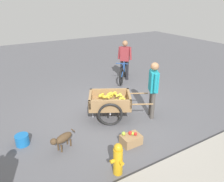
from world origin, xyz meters
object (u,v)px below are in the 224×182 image
(cyclist_person, at_px, (125,57))
(dog, at_px, (62,139))
(apple_crate, at_px, (131,139))
(vendor_person, at_px, (153,86))
(bicycle, at_px, (124,72))
(plastic_bucket, at_px, (22,140))
(fire_hydrant, at_px, (118,159))
(fruit_cart, at_px, (110,103))

(cyclist_person, height_order, dog, cyclist_person)
(dog, distance_m, apple_crate, 1.52)
(vendor_person, bearing_deg, dog, 3.08)
(bicycle, distance_m, plastic_bucket, 4.78)
(fire_hydrant, height_order, plastic_bucket, fire_hydrant)
(cyclist_person, relative_size, dog, 2.48)
(fruit_cart, height_order, cyclist_person, cyclist_person)
(dog, bearing_deg, apple_crate, 156.41)
(vendor_person, height_order, dog, vendor_person)
(dog, bearing_deg, fruit_cart, -156.53)
(fruit_cart, bearing_deg, fire_hydrant, 64.02)
(fruit_cart, distance_m, cyclist_person, 3.08)
(fire_hydrant, distance_m, plastic_bucket, 2.31)
(dog, bearing_deg, cyclist_person, -140.04)
(fire_hydrant, bearing_deg, bicycle, -124.48)
(apple_crate, bearing_deg, bicycle, -120.87)
(fruit_cart, bearing_deg, vendor_person, 151.40)
(cyclist_person, distance_m, plastic_bucket, 4.99)
(dog, relative_size, fire_hydrant, 0.94)
(vendor_person, distance_m, fire_hydrant, 2.43)
(bicycle, height_order, dog, bicycle)
(vendor_person, relative_size, bicycle, 1.24)
(plastic_bucket, height_order, apple_crate, apple_crate)
(bicycle, bearing_deg, plastic_bucket, 28.33)
(dog, distance_m, fire_hydrant, 1.38)
(bicycle, height_order, apple_crate, bicycle)
(fire_hydrant, bearing_deg, plastic_bucket, -52.56)
(bicycle, height_order, fire_hydrant, bicycle)
(plastic_bucket, bearing_deg, fire_hydrant, 127.44)
(dog, relative_size, apple_crate, 1.43)
(vendor_person, xyz_separation_m, apple_crate, (1.20, 0.74, -0.80))
(vendor_person, relative_size, plastic_bucket, 5.19)
(cyclist_person, height_order, fire_hydrant, cyclist_person)
(fruit_cart, relative_size, apple_crate, 4.12)
(bicycle, distance_m, dog, 4.51)
(dog, xyz_separation_m, fire_hydrant, (-0.66, 1.21, 0.06))
(plastic_bucket, bearing_deg, fruit_cart, -178.18)
(vendor_person, distance_m, dog, 2.67)
(bicycle, distance_m, cyclist_person, 0.60)
(bicycle, bearing_deg, cyclist_person, -133.27)
(apple_crate, bearing_deg, dog, -23.59)
(fruit_cart, height_order, plastic_bucket, fruit_cart)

